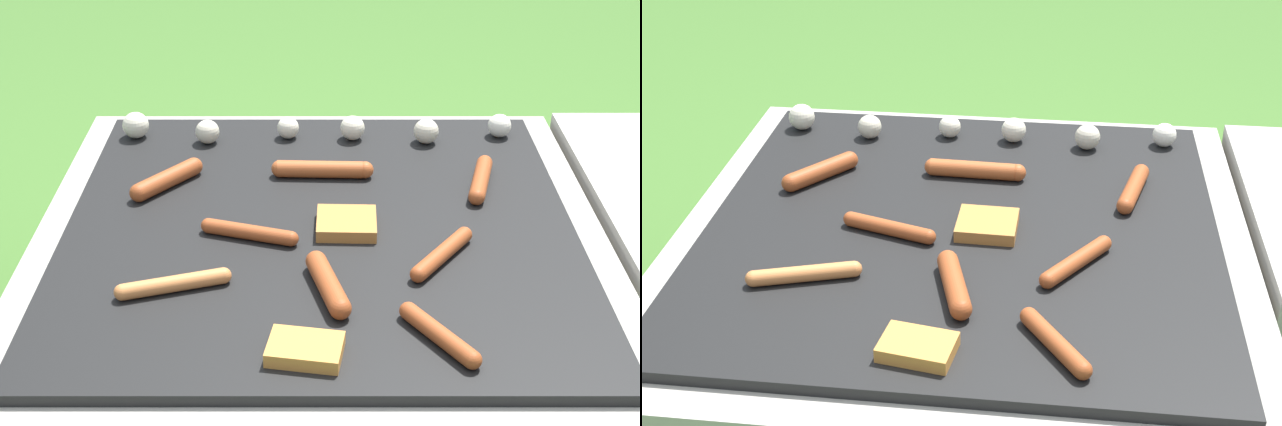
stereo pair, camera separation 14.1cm
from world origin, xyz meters
TOP-DOWN VIEW (x-y plane):
  - ground_plane at (0.00, 0.00)m, footprint 14.00×14.00m
  - grill at (0.00, 0.00)m, footprint 0.92×0.92m
  - sausage_back_left at (-0.21, -0.18)m, footprint 0.16×0.06m
  - sausage_back_right at (0.18, -0.11)m, footprint 0.11×0.13m
  - sausage_mid_right at (-0.11, -0.04)m, footprint 0.15×0.06m
  - sausage_front_center at (-0.26, 0.12)m, footprint 0.11×0.13m
  - sausage_mid_left at (0.00, 0.16)m, footprint 0.18×0.03m
  - sausage_front_left at (0.15, -0.30)m, footprint 0.10×0.13m
  - sausage_front_right at (0.28, 0.12)m, footprint 0.06×0.15m
  - sausage_back_center at (0.01, -0.19)m, footprint 0.06×0.15m
  - bread_slice_center at (-0.02, -0.33)m, footprint 0.10×0.08m
  - bread_slice_right at (0.04, -0.02)m, footprint 0.10×0.09m
  - mushroom_row at (-0.02, 0.31)m, footprint 0.74×0.07m

SIDE VIEW (x-z plane):
  - ground_plane at x=0.00m, z-range 0.00..0.00m
  - grill at x=0.00m, z-range 0.00..0.38m
  - bread_slice_center at x=-0.02m, z-range 0.38..0.40m
  - bread_slice_right at x=0.04m, z-range 0.38..0.40m
  - sausage_back_left at x=-0.21m, z-range 0.38..0.40m
  - sausage_mid_right at x=-0.11m, z-range 0.38..0.40m
  - sausage_back_right at x=0.18m, z-range 0.38..0.40m
  - sausage_front_left at x=0.15m, z-range 0.38..0.40m
  - sausage_front_right at x=0.28m, z-range 0.38..0.40m
  - sausage_mid_left at x=0.00m, z-range 0.38..0.41m
  - sausage_front_center at x=-0.26m, z-range 0.38..0.41m
  - sausage_back_center at x=0.01m, z-range 0.38..0.41m
  - mushroom_row at x=-0.02m, z-range 0.38..0.42m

